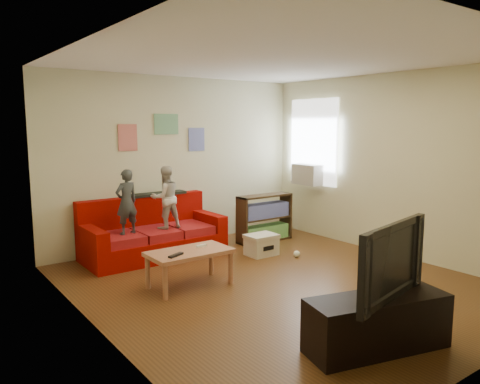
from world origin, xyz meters
TOP-DOWN VIEW (x-y plane):
  - room_shell at (0.00, 0.00)m, footprint 4.52×5.02m
  - sofa at (-0.70, 2.07)m, footprint 2.03×0.94m
  - child_a at (-1.15, 1.90)m, footprint 0.36×0.27m
  - child_b at (-0.55, 1.90)m, footprint 0.46×0.36m
  - coffee_table at (-0.93, 0.57)m, footprint 0.99×0.55m
  - remote at (-1.18, 0.45)m, footprint 0.22×0.13m
  - game_controller at (-0.73, 0.62)m, footprint 0.14×0.05m
  - bookshelf at (1.22, 1.76)m, footprint 0.98×0.29m
  - window at (2.22, 1.65)m, footprint 0.04×1.08m
  - ac_unit at (2.10, 1.65)m, footprint 0.28×0.55m
  - artwork_left at (-0.85, 2.48)m, footprint 0.30×0.01m
  - artwork_center at (-0.20, 2.48)m, footprint 0.42×0.01m
  - artwork_right at (0.35, 2.48)m, footprint 0.30×0.01m
  - file_box at (0.63, 1.12)m, footprint 0.46×0.35m
  - tv_stand at (-0.43, -1.79)m, footprint 1.35×0.74m
  - television at (-0.43, -1.79)m, footprint 1.16×0.39m
  - tissue at (0.98, 0.71)m, footprint 0.12×0.12m

SIDE VIEW (x-z plane):
  - tissue at x=0.98m, z-range 0.00..0.10m
  - file_box at x=0.63m, z-range 0.00..0.32m
  - tv_stand at x=-0.43m, z-range 0.00..0.48m
  - sofa at x=-0.70m, z-range -0.15..0.75m
  - bookshelf at x=1.22m, z-range -0.04..0.74m
  - coffee_table at x=-0.93m, z-range 0.16..0.61m
  - remote at x=-1.18m, z-range 0.45..0.47m
  - game_controller at x=-0.73m, z-range 0.45..0.48m
  - television at x=-0.43m, z-range 0.48..1.14m
  - child_a at x=-1.15m, z-range 0.43..1.34m
  - child_b at x=-0.55m, z-range 0.43..1.35m
  - ac_unit at x=2.10m, z-range 0.91..1.26m
  - room_shell at x=0.00m, z-range -0.01..2.71m
  - window at x=2.22m, z-range 0.90..2.38m
  - artwork_right at x=0.35m, z-range 1.51..1.89m
  - artwork_left at x=-0.85m, z-range 1.55..1.95m
  - artwork_center at x=-0.20m, z-range 1.79..2.11m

